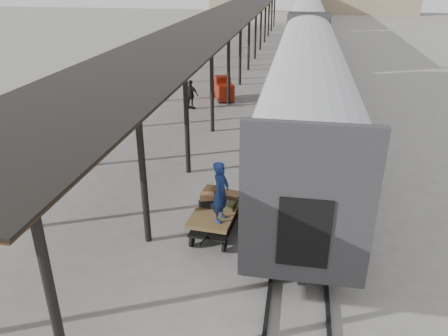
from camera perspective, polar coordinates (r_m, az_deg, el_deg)
name	(u,v)px	position (r m, az deg, el deg)	size (l,w,h in m)	color
ground	(205,211)	(15.00, -2.44, -5.68)	(160.00, 160.00, 0.00)	slate
train	(307,22)	(46.69, 10.80, 18.20)	(3.45, 76.01, 4.01)	silver
canopy	(226,17)	(37.34, 0.22, 19.12)	(4.90, 64.30, 4.15)	#422B19
rails	(305,49)	(47.24, 10.55, 15.05)	(1.54, 150.00, 0.12)	black
baggage_cart	(217,214)	(13.57, -0.95, -6.01)	(1.46, 2.50, 0.86)	brown
suitcase_stack	(217,197)	(13.74, -0.88, -3.80)	(1.27, 1.09, 0.43)	#3F3E41
luggage_tug	(224,90)	(27.74, -0.01, 10.18)	(1.52, 1.87, 1.43)	maroon
porter	(221,192)	(12.42, -0.41, -3.12)	(0.67, 0.44, 1.84)	navy
pedestrian	(191,95)	(25.93, -4.35, 9.54)	(1.00, 0.42, 1.71)	black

